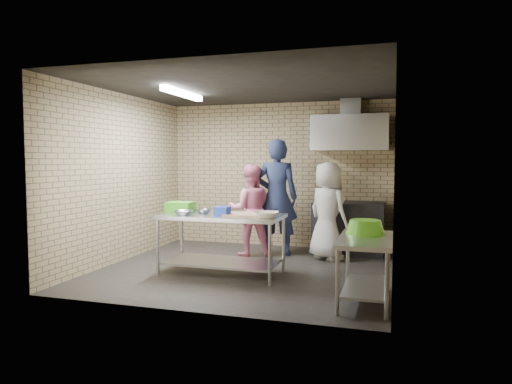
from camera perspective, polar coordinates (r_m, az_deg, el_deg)
floor at (r=6.97m, az=-1.28°, el=-9.56°), size 4.20×4.20×0.00m
ceiling at (r=6.86m, az=-1.32°, el=12.93°), size 4.20×4.20×0.00m
back_wall at (r=8.71m, az=2.79°, el=2.12°), size 4.20×0.06×2.70m
front_wall at (r=4.92m, az=-8.54°, el=0.64°), size 4.20×0.06×2.70m
left_wall at (r=7.70m, az=-16.33°, el=1.72°), size 0.06×4.00×2.70m
right_wall at (r=6.45m, az=16.74°, el=1.30°), size 0.06×4.00×2.70m
prep_table at (r=6.60m, az=-4.26°, el=-6.52°), size 1.72×0.86×0.86m
side_counter at (r=5.50m, az=13.34°, el=-9.36°), size 0.60×1.20×0.75m
stove at (r=8.21m, az=11.38°, el=-4.38°), size 1.20×0.70×0.90m
range_hood at (r=8.19m, az=11.57°, el=7.17°), size 1.30×0.60×0.60m
hood_duct at (r=8.38m, az=11.71°, el=10.19°), size 0.35×0.30×0.30m
wall_shelf at (r=8.35m, az=13.73°, el=5.84°), size 0.80×0.20×0.04m
fluorescent_fixture at (r=7.22m, az=-9.05°, el=11.95°), size 0.10×1.25×0.08m
green_crate at (r=6.92m, az=-9.35°, el=-1.84°), size 0.38×0.29×0.15m
blue_tub at (r=6.42m, az=-4.19°, el=-2.38°), size 0.19×0.19×0.12m
cutting_board at (r=6.40m, az=-1.42°, el=-2.82°), size 0.53×0.40×0.03m
mixing_bowl_a at (r=6.55m, az=-9.00°, el=-2.55°), size 0.31×0.31×0.07m
mixing_bowl_b at (r=6.69m, az=-6.53°, el=-2.39°), size 0.23×0.23×0.06m
ceramic_bowl at (r=6.17m, az=1.29°, el=-2.83°), size 0.38×0.38×0.08m
green_basin at (r=5.66m, az=13.37°, el=-4.24°), size 0.46×0.46×0.17m
bottle_red at (r=8.37m, az=12.03°, el=6.62°), size 0.07×0.07×0.18m
man_navy at (r=7.91m, az=2.57°, el=-0.65°), size 0.79×0.58×1.99m
woman_pink at (r=7.85m, az=-0.73°, el=-2.24°), size 0.92×0.82×1.56m
woman_white at (r=7.63m, az=8.88°, el=-2.32°), size 0.93×0.88×1.60m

